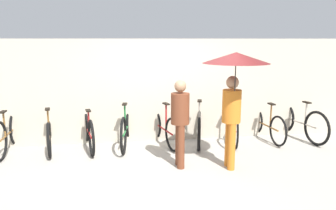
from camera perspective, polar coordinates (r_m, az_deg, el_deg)
name	(u,v)px	position (r m, az deg, el deg)	size (l,w,h in m)	color
ground_plane	(177,174)	(5.62, 1.53, -11.97)	(30.00, 30.00, 0.00)	#9E998E
back_wall	(161,91)	(7.19, -1.25, 2.52)	(14.25, 0.12, 2.24)	#B2A893
parked_bicycle_0	(8,133)	(7.29, -26.05, -4.42)	(0.44, 1.73, 1.00)	black
parked_bicycle_1	(49,132)	(7.14, -19.94, -4.44)	(0.48, 1.74, 1.05)	black
parked_bicycle_2	(88,131)	(6.97, -13.72, -4.36)	(0.51, 1.69, 1.06)	black
parked_bicycle_3	(126,128)	(6.98, -7.26, -3.96)	(0.45, 1.78, 1.07)	black
parked_bicycle_4	(163,128)	(7.03, -0.89, -3.96)	(0.56, 1.64, 0.99)	black
parked_bicycle_5	(199,127)	(7.14, 5.42, -3.82)	(0.57, 1.62, 1.06)	black
parked_bicycle_6	(233,124)	(7.39, 11.27, -3.30)	(0.58, 1.74, 1.06)	black
parked_bicycle_7	(266,124)	(7.70, 16.69, -3.21)	(0.44, 1.64, 1.00)	black
parked_bicycle_8	(299,122)	(8.03, 21.85, -2.70)	(0.48, 1.83, 1.01)	black
pedestrian_leading	(180,118)	(5.67, 2.12, -2.20)	(0.32, 0.32, 1.55)	brown
pedestrian_center	(235,76)	(5.50, 11.51, 4.94)	(1.09, 1.09, 2.03)	#C66B1E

